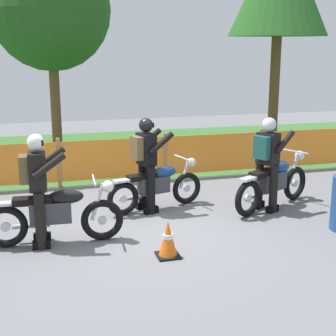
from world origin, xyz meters
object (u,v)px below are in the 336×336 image
at_px(motorcycle_lead, 156,186).
at_px(traffic_cone, 168,239).
at_px(motorcycle_trailing, 55,214).
at_px(motorcycle_third, 273,182).
at_px(rider_lead, 146,160).
at_px(rider_trailing, 38,184).
at_px(rider_third, 267,159).

xyz_separation_m(motorcycle_lead, traffic_cone, (-0.34, -2.08, -0.18)).
height_order(motorcycle_trailing, motorcycle_third, motorcycle_third).
height_order(motorcycle_lead, traffic_cone, motorcycle_lead).
distance_m(rider_lead, rider_trailing, 2.17).
xyz_separation_m(motorcycle_third, rider_third, (-0.20, -0.11, 0.47)).
xyz_separation_m(rider_third, traffic_cone, (-2.23, -1.52, -0.69)).
bearing_deg(rider_third, motorcycle_trailing, 161.73).
bearing_deg(rider_trailing, rider_third, 11.76).
height_order(motorcycle_third, rider_third, rider_third).
xyz_separation_m(motorcycle_third, rider_lead, (-2.29, 0.39, 0.47)).
height_order(motorcycle_lead, motorcycle_trailing, motorcycle_trailing).
bearing_deg(motorcycle_lead, rider_trailing, -165.81).
distance_m(motorcycle_lead, motorcycle_third, 2.14).
distance_m(motorcycle_trailing, rider_lead, 2.04).
height_order(motorcycle_lead, rider_third, rider_third).
distance_m(rider_lead, traffic_cone, 2.14).
relative_size(motorcycle_third, traffic_cone, 3.58).
bearing_deg(motorcycle_trailing, rider_trailing, -179.49).
height_order(rider_lead, rider_trailing, same).
xyz_separation_m(motorcycle_trailing, rider_third, (3.73, 0.62, 0.48)).
relative_size(rider_trailing, traffic_cone, 3.19).
bearing_deg(traffic_cone, motorcycle_lead, 80.68).
height_order(rider_trailing, traffic_cone, rider_trailing).
bearing_deg(rider_third, motorcycle_third, 0.51).
bearing_deg(traffic_cone, rider_lead, 86.05).
bearing_deg(motorcycle_trailing, motorcycle_third, 13.46).
xyz_separation_m(motorcycle_trailing, rider_trailing, (-0.22, 0.01, 0.48)).
distance_m(motorcycle_trailing, traffic_cone, 1.76).
distance_m(motorcycle_lead, motorcycle_trailing, 2.19).
relative_size(motorcycle_trailing, rider_trailing, 1.22).
bearing_deg(motorcycle_lead, traffic_cone, -114.60).
bearing_deg(rider_lead, traffic_cone, -109.23).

